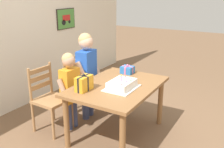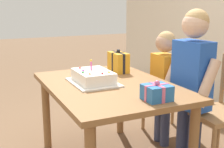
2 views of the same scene
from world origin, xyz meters
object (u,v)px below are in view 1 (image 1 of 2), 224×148
gift_box_red_large (84,83)px  gift_box_beside_cake (127,70)px  birthday_cake (122,85)px  chair_left (49,98)px  chair_right (80,83)px  dining_table (117,92)px  child_younger (70,84)px  child_older (87,68)px

gift_box_red_large → gift_box_beside_cake: gift_box_red_large is taller
birthday_cake → chair_left: 1.07m
gift_box_beside_cake → chair_right: 0.84m
dining_table → chair_left: chair_left is taller
dining_table → gift_box_red_large: bearing=144.7°
birthday_cake → gift_box_beside_cake: (0.58, 0.22, 0.00)m
gift_box_beside_cake → chair_left: (-0.85, 0.77, -0.31)m
gift_box_beside_cake → chair_right: size_ratio=0.19×
child_younger → birthday_cake: bearing=-82.7°
chair_right → child_older: 0.43m
dining_table → chair_left: size_ratio=1.43×
birthday_cake → gift_box_red_large: 0.47m
chair_right → gift_box_beside_cake: bearing=-78.7°
birthday_cake → dining_table: bearing=53.4°
chair_left → gift_box_beside_cake: bearing=-42.1°
birthday_cake → child_younger: size_ratio=0.40×
dining_table → child_younger: 0.67m
birthday_cake → child_older: 0.81m
chair_right → dining_table: bearing=-111.6°
gift_box_red_large → chair_right: 1.01m
gift_box_beside_cake → chair_right: bearing=101.3°
child_older → child_younger: child_older is taller
chair_left → chair_right: size_ratio=1.00×
child_older → gift_box_beside_cake: bearing=-61.7°
birthday_cake → child_older: size_ratio=0.34×
birthday_cake → gift_box_beside_cake: bearing=20.9°
dining_table → chair_right: 0.96m
gift_box_beside_cake → child_older: child_older is taller
gift_box_red_large → chair_left: gift_box_red_large is taller
gift_box_red_large → child_younger: bearing=63.6°
gift_box_beside_cake → child_younger: 0.87m
gift_box_beside_cake → child_older: (-0.28, 0.53, 0.02)m
gift_box_beside_cake → chair_left: size_ratio=0.19×
child_younger → chair_left: bearing=125.4°
dining_table → child_older: size_ratio=1.00×
birthday_cake → chair_left: bearing=105.0°
birthday_cake → child_younger: bearing=97.3°
birthday_cake → child_younger: (-0.10, 0.75, -0.10)m
gift_box_beside_cake → chair_right: (-0.15, 0.77, -0.31)m
chair_left → dining_table: bearing=-68.6°
chair_left → chair_right: (0.69, -0.00, 0.00)m
dining_table → child_younger: size_ratio=1.19×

